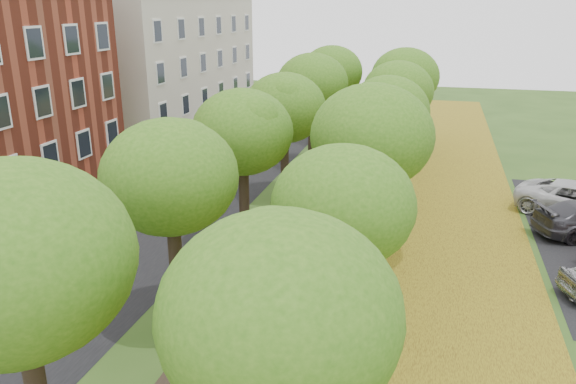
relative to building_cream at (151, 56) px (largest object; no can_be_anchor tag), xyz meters
The scene contains 6 objects.
street_asphalt 21.01m from the building_cream, 62.18° to the right, with size 8.00×70.00×0.01m, color black.
footpath 25.30m from the building_cream, 46.64° to the right, with size 3.20×70.00×0.01m, color black.
leaf_verge 28.90m from the building_cream, 39.29° to the right, with size 7.50×70.00×0.01m, color #9D8F1D.
tree_row_west 23.32m from the building_cream, 50.57° to the right, with size 4.00×34.00×6.14m.
tree_row_east 26.62m from the building_cream, 42.56° to the right, with size 4.00×34.00×6.14m.
building_cream is the anchor object (origin of this frame).
Camera 1 is at (4.68, -7.35, 9.09)m, focal length 35.00 mm.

